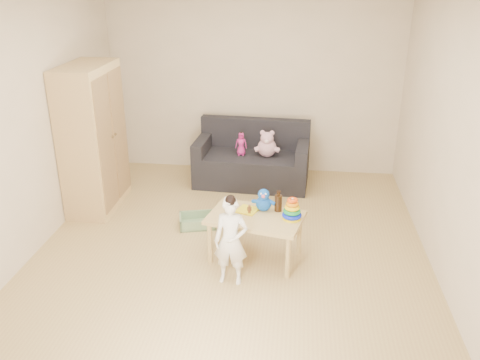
# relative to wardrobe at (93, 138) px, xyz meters

# --- Properties ---
(room) EXTENTS (4.50, 4.50, 4.50)m
(room) POSITION_rel_wardrobe_xyz_m (1.75, -0.80, 0.44)
(room) COLOR tan
(room) RESTS_ON ground
(wardrobe) EXTENTS (0.48, 0.96, 1.72)m
(wardrobe) POSITION_rel_wardrobe_xyz_m (0.00, 0.00, 0.00)
(wardrobe) COLOR #DFBC7A
(wardrobe) RESTS_ON ground
(sofa) EXTENTS (1.53, 0.83, 0.42)m
(sofa) POSITION_rel_wardrobe_xyz_m (1.79, 0.89, -0.65)
(sofa) COLOR black
(sofa) RESTS_ON ground
(play_table) EXTENTS (1.01, 0.76, 0.48)m
(play_table) POSITION_rel_wardrobe_xyz_m (2.01, -1.01, -0.62)
(play_table) COLOR tan
(play_table) RESTS_ON ground
(storage_bin) EXTENTS (0.47, 0.39, 0.12)m
(storage_bin) POSITION_rel_wardrobe_xyz_m (1.30, -0.40, -0.80)
(storage_bin) COLOR gray
(storage_bin) RESTS_ON ground
(toddler) EXTENTS (0.32, 0.22, 0.84)m
(toddler) POSITION_rel_wardrobe_xyz_m (1.82, -1.44, -0.44)
(toddler) COLOR white
(toddler) RESTS_ON ground
(pink_bear) EXTENTS (0.31, 0.28, 0.30)m
(pink_bear) POSITION_rel_wardrobe_xyz_m (1.99, 0.83, -0.29)
(pink_bear) COLOR #DBA2BE
(pink_bear) RESTS_ON sofa
(doll) EXTENTS (0.15, 0.11, 0.30)m
(doll) POSITION_rel_wardrobe_xyz_m (1.65, 0.84, -0.29)
(doll) COLOR #D0278B
(doll) RESTS_ON sofa
(ring_stacker) EXTENTS (0.19, 0.19, 0.22)m
(ring_stacker) POSITION_rel_wardrobe_xyz_m (2.36, -1.03, -0.30)
(ring_stacker) COLOR yellow
(ring_stacker) RESTS_ON play_table
(brown_bottle) EXTENTS (0.07, 0.07, 0.22)m
(brown_bottle) POSITION_rel_wardrobe_xyz_m (2.22, -0.87, -0.29)
(brown_bottle) COLOR black
(brown_bottle) RESTS_ON play_table
(blue_plush) EXTENTS (0.25, 0.23, 0.24)m
(blue_plush) POSITION_rel_wardrobe_xyz_m (2.08, -0.88, -0.27)
(blue_plush) COLOR blue
(blue_plush) RESTS_ON play_table
(wooden_figure) EXTENTS (0.04, 0.04, 0.10)m
(wooden_figure) POSITION_rel_wardrobe_xyz_m (1.94, -0.98, -0.33)
(wooden_figure) COLOR brown
(wooden_figure) RESTS_ON play_table
(yellow_book) EXTENTS (0.24, 0.24, 0.01)m
(yellow_book) POSITION_rel_wardrobe_xyz_m (1.92, -0.91, -0.38)
(yellow_book) COLOR yellow
(yellow_book) RESTS_ON play_table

